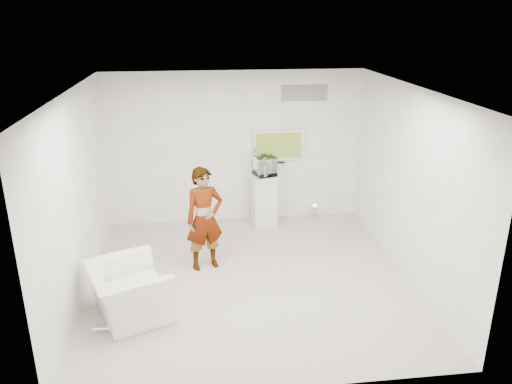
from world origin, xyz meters
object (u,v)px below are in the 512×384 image
tv (278,145)px  person (204,219)px  floor_uplight (315,211)px  armchair (129,291)px  pedestal (264,200)px

tv → person: tv is taller
floor_uplight → person: bearing=-141.5°
armchair → floor_uplight: bearing=-69.5°
floor_uplight → armchair: bearing=-137.4°
armchair → pedestal: pedestal is taller
person → floor_uplight: 3.01m
person → armchair: size_ratio=1.52×
tv → floor_uplight: size_ratio=3.41×
armchair → floor_uplight: 4.60m
pedestal → floor_uplight: (1.08, 0.16, -0.37)m
person → armchair: person is taller
person → pedestal: 2.09m
person → pedestal: person is taller
tv → person: 2.56m
tv → floor_uplight: (0.76, -0.11, -1.40)m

